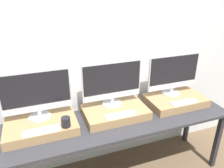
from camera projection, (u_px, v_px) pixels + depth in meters
wall_back at (105, 61)px, 2.42m from camera, size 8.00×0.04×2.60m
workbench at (118, 125)px, 2.32m from camera, size 2.46×0.66×0.78m
wooden_riser_left at (41, 126)px, 2.11m from camera, size 0.67×0.43×0.09m
monitor_left at (36, 94)px, 2.06m from camera, size 0.65×0.22×0.48m
keyboard_left at (42, 131)px, 1.95m from camera, size 0.32×0.10×0.01m
mug at (66, 122)px, 2.00m from camera, size 0.08×0.08×0.10m
wooden_riser_center at (115, 112)px, 2.35m from camera, size 0.67×0.43×0.09m
monitor_center at (112, 83)px, 2.31m from camera, size 0.65×0.22×0.48m
keyboard_center at (121, 115)px, 2.19m from camera, size 0.32×0.10×0.01m
wooden_riser_right at (175, 100)px, 2.59m from camera, size 0.67×0.43×0.09m
monitor_right at (173, 74)px, 2.55m from camera, size 0.65×0.22×0.48m
keyboard_right at (184, 102)px, 2.43m from camera, size 0.32×0.10×0.01m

